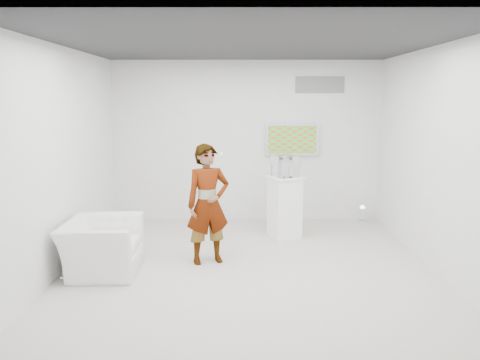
{
  "coord_description": "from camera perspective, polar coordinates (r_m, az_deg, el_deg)",
  "views": [
    {
      "loc": [
        -0.1,
        -6.29,
        2.31
      ],
      "look_at": [
        -0.12,
        0.6,
        1.1
      ],
      "focal_mm": 35.0,
      "sensor_mm": 36.0,
      "label": 1
    }
  ],
  "objects": [
    {
      "name": "tv",
      "position": [
        8.82,
        6.35,
        4.96
      ],
      "size": [
        1.0,
        0.08,
        0.6
      ],
      "primitive_type": "cube",
      "color": "silver",
      "rests_on": "room"
    },
    {
      "name": "wii_remote",
      "position": [
        6.66,
        -2.29,
        3.15
      ],
      "size": [
        0.04,
        0.14,
        0.04
      ],
      "primitive_type": "cube",
      "rotation": [
        0.0,
        0.0,
        -0.06
      ],
      "color": "white",
      "rests_on": "person"
    },
    {
      "name": "room",
      "position": [
        6.34,
        1.04,
        2.63
      ],
      "size": [
        5.01,
        5.01,
        3.0
      ],
      "color": "beige",
      "rests_on": "ground"
    },
    {
      "name": "pedestal",
      "position": [
        7.88,
        5.45,
        -3.27
      ],
      "size": [
        0.64,
        0.64,
        1.03
      ],
      "primitive_type": "cube",
      "rotation": [
        0.0,
        0.0,
        0.37
      ],
      "color": "white",
      "rests_on": "room"
    },
    {
      "name": "floor_uplight",
      "position": [
        9.07,
        14.67,
        -4.09
      ],
      "size": [
        0.27,
        0.27,
        0.32
      ],
      "primitive_type": "cylinder",
      "rotation": [
        0.0,
        0.0,
        -0.39
      ],
      "color": "white",
      "rests_on": "room"
    },
    {
      "name": "logo_decal",
      "position": [
        8.9,
        9.72,
        11.37
      ],
      "size": [
        0.9,
        0.02,
        0.3
      ],
      "primitive_type": "cube",
      "color": "slate",
      "rests_on": "room"
    },
    {
      "name": "console",
      "position": [
        7.76,
        5.52,
        1.24
      ],
      "size": [
        0.06,
        0.17,
        0.23
      ],
      "primitive_type": "cube",
      "rotation": [
        0.0,
        0.0,
        0.02
      ],
      "color": "white",
      "rests_on": "pedestal"
    },
    {
      "name": "vitrine",
      "position": [
        7.75,
        5.53,
        1.67
      ],
      "size": [
        0.47,
        0.47,
        0.35
      ],
      "primitive_type": "cube",
      "rotation": [
        0.0,
        0.0,
        0.53
      ],
      "color": "white",
      "rests_on": "pedestal"
    },
    {
      "name": "armchair",
      "position": [
        6.57,
        -16.48,
        -7.77
      ],
      "size": [
        0.98,
        1.11,
        0.71
      ],
      "primitive_type": "imported",
      "rotation": [
        0.0,
        0.0,
        1.6
      ],
      "color": "white",
      "rests_on": "room"
    },
    {
      "name": "person",
      "position": [
        6.56,
        -3.93,
        -2.96
      ],
      "size": [
        0.72,
        0.59,
        1.69
      ],
      "primitive_type": "imported",
      "rotation": [
        0.0,
        0.0,
        0.35
      ],
      "color": "white",
      "rests_on": "room"
    }
  ]
}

